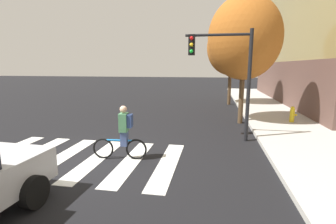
% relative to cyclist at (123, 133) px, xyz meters
% --- Properties ---
extents(ground_plane, '(120.00, 120.00, 0.00)m').
position_rel_cyclist_xyz_m(ground_plane, '(-1.06, -0.16, -0.84)').
color(ground_plane, black).
extents(crosswalk_stripes, '(6.24, 3.65, 0.01)m').
position_rel_cyclist_xyz_m(crosswalk_stripes, '(-1.43, -0.16, -0.84)').
color(crosswalk_stripes, silver).
rests_on(crosswalk_stripes, ground).
extents(cyclist, '(1.71, 0.38, 1.69)m').
position_rel_cyclist_xyz_m(cyclist, '(0.00, 0.00, 0.00)').
color(cyclist, black).
rests_on(cyclist, ground).
extents(traffic_light_near, '(2.47, 0.28, 4.20)m').
position_rel_cyclist_xyz_m(traffic_light_near, '(3.15, 2.69, 2.02)').
color(traffic_light_near, black).
rests_on(traffic_light_near, ground).
extents(fire_hydrant, '(0.33, 0.22, 0.78)m').
position_rel_cyclist_xyz_m(fire_hydrant, '(6.55, 5.88, -0.31)').
color(fire_hydrant, gold).
rests_on(fire_hydrant, sidewalk).
extents(street_tree_near, '(3.49, 3.49, 6.21)m').
position_rel_cyclist_xyz_m(street_tree_near, '(4.08, 5.85, 3.35)').
color(street_tree_near, '#4C3823').
rests_on(street_tree_near, ground).
extents(street_tree_mid, '(3.50, 3.50, 6.23)m').
position_rel_cyclist_xyz_m(street_tree_mid, '(3.88, 12.20, 3.36)').
color(street_tree_mid, '#4C3823').
rests_on(street_tree_mid, ground).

